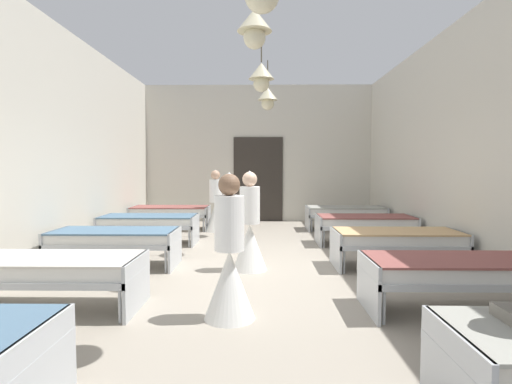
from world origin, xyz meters
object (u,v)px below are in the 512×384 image
(bed_left_row_4, at_px, (170,212))
(bed_right_row_2, at_px, (397,239))
(bed_left_row_3, at_px, (149,222))
(nurse_mid_aisle, at_px, (230,267))
(bed_right_row_1, at_px, (457,271))
(bed_right_row_3, at_px, (365,222))
(bed_left_row_2, at_px, (115,239))
(bed_right_row_4, at_px, (345,212))
(nurse_far_aisle, at_px, (216,209))
(nurse_near_aisle, at_px, (250,235))
(bed_left_row_1, at_px, (51,269))

(bed_left_row_4, bearing_deg, bed_right_row_2, -40.69)
(bed_left_row_3, xyz_separation_m, nurse_mid_aisle, (1.94, -3.94, 0.09))
(bed_right_row_1, xyz_separation_m, bed_left_row_4, (-4.33, 5.58, 0.00))
(bed_right_row_2, height_order, bed_right_row_3, same)
(bed_left_row_2, xyz_separation_m, bed_left_row_4, (0.00, 3.72, 0.00))
(bed_right_row_4, bearing_deg, bed_right_row_2, -90.00)
(bed_left_row_4, bearing_deg, nurse_mid_aisle, -71.51)
(bed_right_row_3, xyz_separation_m, nurse_mid_aisle, (-2.39, -3.94, 0.09))
(bed_left_row_2, distance_m, nurse_far_aisle, 3.64)
(bed_right_row_4, bearing_deg, nurse_far_aisle, -175.12)
(bed_right_row_2, xyz_separation_m, bed_right_row_4, (0.00, 3.72, 0.00))
(bed_right_row_1, distance_m, bed_right_row_3, 3.72)
(bed_left_row_3, distance_m, nurse_near_aisle, 2.91)
(bed_right_row_2, height_order, bed_right_row_4, same)
(bed_left_row_3, distance_m, nurse_far_aisle, 1.97)
(nurse_far_aisle, bearing_deg, bed_right_row_1, -40.18)
(bed_right_row_2, bearing_deg, bed_left_row_1, -156.74)
(bed_left_row_2, relative_size, nurse_mid_aisle, 1.28)
(bed_left_row_1, height_order, bed_right_row_1, same)
(bed_left_row_2, distance_m, bed_left_row_4, 3.72)
(bed_left_row_1, xyz_separation_m, bed_right_row_3, (4.33, 3.72, 0.00))
(bed_left_row_1, height_order, nurse_near_aisle, nurse_near_aisle)
(bed_right_row_2, height_order, nurse_mid_aisle, nurse_mid_aisle)
(nurse_near_aisle, relative_size, nurse_far_aisle, 1.00)
(bed_right_row_2, height_order, nurse_near_aisle, nurse_near_aisle)
(bed_right_row_4, bearing_deg, bed_left_row_3, -156.74)
(bed_right_row_3, relative_size, nurse_near_aisle, 1.28)
(bed_left_row_1, distance_m, bed_left_row_3, 3.72)
(bed_right_row_1, height_order, nurse_mid_aisle, nurse_mid_aisle)
(bed_left_row_1, distance_m, bed_right_row_3, 5.71)
(nurse_near_aisle, bearing_deg, bed_left_row_2, -40.98)
(bed_right_row_1, distance_m, bed_right_row_2, 1.86)
(bed_right_row_1, height_order, bed_right_row_2, same)
(bed_right_row_2, distance_m, nurse_near_aisle, 2.25)
(bed_right_row_1, relative_size, bed_right_row_4, 1.00)
(bed_left_row_1, bearing_deg, bed_left_row_3, 90.00)
(bed_left_row_4, bearing_deg, bed_left_row_1, -90.00)
(bed_left_row_3, height_order, bed_right_row_4, same)
(bed_right_row_2, bearing_deg, nurse_near_aisle, -175.85)
(bed_right_row_1, relative_size, bed_left_row_2, 1.00)
(bed_right_row_2, height_order, bed_left_row_4, same)
(nurse_near_aisle, bearing_deg, bed_right_row_1, 106.30)
(bed_left_row_1, bearing_deg, nurse_mid_aisle, -6.51)
(bed_left_row_4, height_order, nurse_near_aisle, nurse_near_aisle)
(bed_right_row_1, relative_size, nurse_near_aisle, 1.28)
(nurse_near_aisle, bearing_deg, bed_right_row_2, 147.61)
(bed_left_row_2, distance_m, nurse_mid_aisle, 2.85)
(bed_left_row_1, height_order, bed_left_row_2, same)
(bed_left_row_1, xyz_separation_m, bed_left_row_2, (0.00, 1.86, 0.00))
(bed_left_row_1, xyz_separation_m, nurse_mid_aisle, (1.94, -0.22, 0.09))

